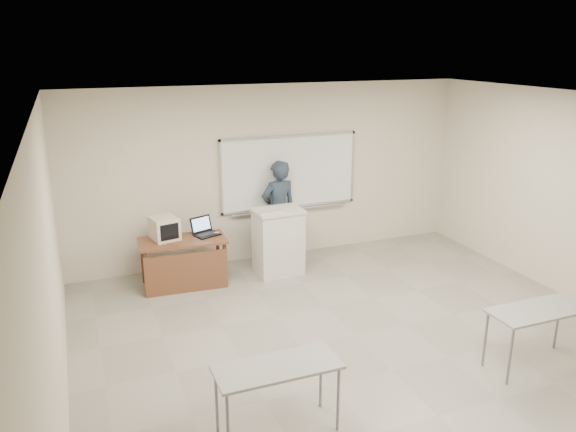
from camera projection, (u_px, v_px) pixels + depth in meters
name	position (u px, v px, depth m)	size (l,w,h in m)	color
floor	(392.00, 371.00, 6.50)	(7.00, 8.00, 0.01)	gray
whiteboard	(289.00, 173.00, 9.69)	(2.48, 0.10, 1.31)	white
student_desks	(474.00, 384.00, 5.10)	(4.40, 2.20, 0.73)	gray
instructor_desk	(185.00, 256.00, 8.57)	(1.31, 0.66, 0.75)	brown
podium	(278.00, 242.00, 9.11)	(0.77, 0.56, 1.09)	silver
crt_monitor	(164.00, 228.00, 8.58)	(0.38, 0.43, 0.36)	beige
laptop	(206.00, 231.00, 8.82)	(0.37, 0.34, 0.27)	black
mouse	(216.00, 233.00, 8.83)	(0.10, 0.06, 0.04)	#A3A4AB
keyboard	(272.00, 212.00, 8.79)	(0.43, 0.14, 0.02)	beige
presenter	(279.00, 210.00, 9.65)	(0.64, 0.42, 1.75)	black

